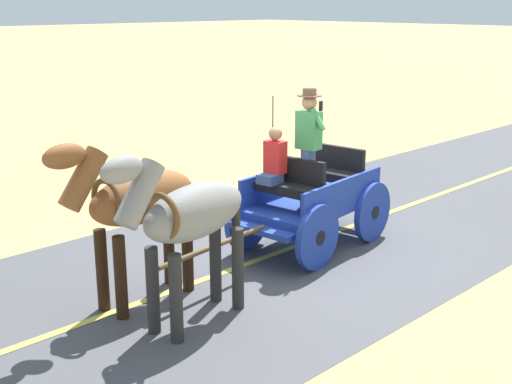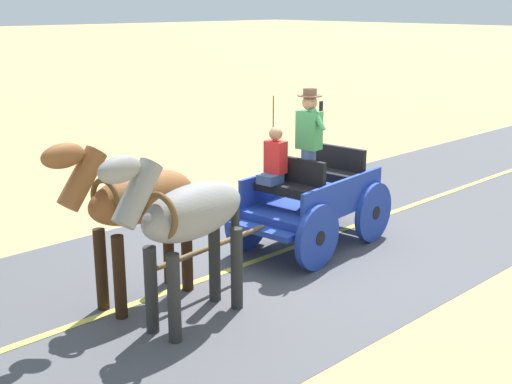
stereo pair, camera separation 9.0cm
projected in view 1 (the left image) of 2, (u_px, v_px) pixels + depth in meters
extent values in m
plane|color=tan|center=(292.00, 248.00, 10.42)|extent=(200.00, 200.00, 0.00)
cube|color=#4C4C51|center=(292.00, 248.00, 10.42)|extent=(5.41, 160.00, 0.01)
cube|color=#DBCC4C|center=(292.00, 247.00, 10.42)|extent=(0.12, 160.00, 0.00)
cube|color=#1E3899|center=(311.00, 205.00, 10.39)|extent=(1.44, 2.32, 0.12)
cube|color=#1E3899|center=(343.00, 194.00, 9.97)|extent=(0.29, 2.08, 0.44)
cube|color=#1E3899|center=(282.00, 181.00, 10.66)|extent=(0.29, 2.08, 0.44)
cube|color=#1E3899|center=(262.00, 230.00, 9.51)|extent=(1.10, 0.36, 0.08)
cube|color=#1E3899|center=(352.00, 199.00, 11.33)|extent=(0.74, 0.28, 0.06)
cube|color=black|center=(288.00, 189.00, 9.84)|extent=(1.05, 0.47, 0.14)
cube|color=black|center=(296.00, 172.00, 9.91)|extent=(1.02, 0.19, 0.44)
cube|color=black|center=(330.00, 175.00, 10.66)|extent=(1.05, 0.47, 0.14)
cube|color=black|center=(336.00, 159.00, 10.73)|extent=(1.02, 0.19, 0.44)
cylinder|color=#1E3899|center=(318.00, 237.00, 9.47)|extent=(0.21, 0.97, 0.96)
cylinder|color=black|center=(318.00, 237.00, 9.47)|extent=(0.14, 0.22, 0.21)
cylinder|color=#1E3899|center=(248.00, 219.00, 10.27)|extent=(0.21, 0.97, 0.96)
cylinder|color=black|center=(248.00, 219.00, 10.27)|extent=(0.14, 0.22, 0.21)
cylinder|color=#1E3899|center=(373.00, 212.00, 10.62)|extent=(0.21, 0.97, 0.96)
cylinder|color=black|center=(373.00, 212.00, 10.62)|extent=(0.14, 0.22, 0.21)
cylinder|color=#1E3899|center=(306.00, 197.00, 11.41)|extent=(0.21, 0.97, 0.96)
cylinder|color=black|center=(306.00, 197.00, 11.41)|extent=(0.14, 0.22, 0.21)
cylinder|color=brown|center=(215.00, 246.00, 8.77)|extent=(0.29, 2.00, 0.07)
cylinder|color=black|center=(273.00, 140.00, 9.83)|extent=(0.02, 0.02, 1.30)
cylinder|color=#384C7F|center=(308.00, 179.00, 9.92)|extent=(0.22, 0.22, 0.90)
cube|color=#387F47|center=(309.00, 130.00, 9.72)|extent=(0.36, 0.26, 0.56)
sphere|color=#9E7051|center=(309.00, 103.00, 9.61)|extent=(0.22, 0.22, 0.22)
cylinder|color=#473323|center=(310.00, 96.00, 9.58)|extent=(0.36, 0.36, 0.01)
cylinder|color=#473323|center=(310.00, 92.00, 9.57)|extent=(0.20, 0.20, 0.10)
cylinder|color=#387F47|center=(318.00, 119.00, 9.53)|extent=(0.27, 0.11, 0.32)
cube|color=black|center=(321.00, 106.00, 9.42)|extent=(0.03, 0.07, 0.14)
cube|color=#384C7F|center=(270.00, 179.00, 9.87)|extent=(0.31, 0.35, 0.14)
cube|color=red|center=(275.00, 157.00, 9.87)|extent=(0.32, 0.23, 0.48)
sphere|color=#9E7051|center=(275.00, 134.00, 9.77)|extent=(0.20, 0.20, 0.20)
ellipsoid|color=gray|center=(195.00, 211.00, 7.70)|extent=(0.78, 1.63, 0.64)
cylinder|color=#272726|center=(176.00, 299.00, 7.40)|extent=(0.15, 0.15, 1.05)
cylinder|color=#272726|center=(153.00, 291.00, 7.62)|extent=(0.15, 0.15, 1.05)
cylinder|color=#272726|center=(238.00, 269.00, 8.24)|extent=(0.15, 0.15, 1.05)
cylinder|color=#272726|center=(215.00, 262.00, 8.45)|extent=(0.15, 0.15, 1.05)
cylinder|color=gray|center=(139.00, 194.00, 6.94)|extent=(0.35, 0.68, 0.73)
ellipsoid|color=gray|center=(122.00, 170.00, 6.69)|extent=(0.30, 0.57, 0.28)
cube|color=#272726|center=(141.00, 190.00, 6.95)|extent=(0.13, 0.51, 0.56)
cylinder|color=#272726|center=(236.00, 220.00, 8.35)|extent=(0.11, 0.11, 0.70)
torus|color=brown|center=(161.00, 216.00, 7.26)|extent=(0.55, 0.15, 0.55)
ellipsoid|color=brown|center=(143.00, 197.00, 8.25)|extent=(0.69, 1.60, 0.64)
cylinder|color=black|center=(121.00, 278.00, 7.97)|extent=(0.15, 0.15, 1.05)
cylinder|color=black|center=(102.00, 270.00, 8.20)|extent=(0.15, 0.15, 1.05)
cylinder|color=black|center=(188.00, 253.00, 8.76)|extent=(0.15, 0.15, 1.05)
cylinder|color=black|center=(169.00, 247.00, 8.99)|extent=(0.15, 0.15, 1.05)
cylinder|color=brown|center=(83.00, 179.00, 7.53)|extent=(0.31, 0.67, 0.73)
ellipsoid|color=brown|center=(64.00, 156.00, 7.28)|extent=(0.27, 0.56, 0.28)
cube|color=black|center=(84.00, 176.00, 7.53)|extent=(0.10, 0.51, 0.56)
cylinder|color=black|center=(188.00, 207.00, 8.87)|extent=(0.11, 0.11, 0.70)
torus|color=brown|center=(107.00, 201.00, 7.83)|extent=(0.55, 0.12, 0.55)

